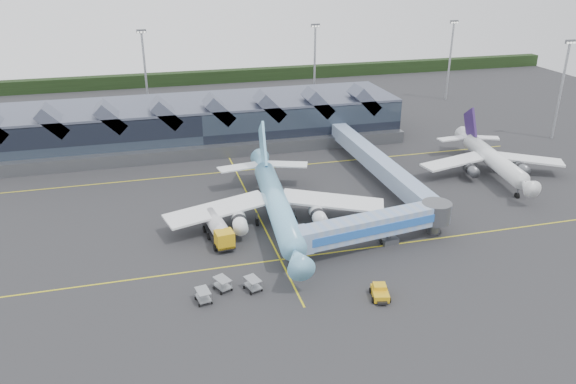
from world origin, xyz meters
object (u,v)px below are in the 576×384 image
object	(u,v)px
main_airliner	(276,201)
regional_jet	(491,158)
jet_bridge	(383,224)
fuel_truck	(217,227)
pushback_tug	(380,292)

from	to	relation	value
main_airliner	regional_jet	distance (m)	46.65
main_airliner	jet_bridge	size ratio (longest dim) A/B	1.55
main_airliner	regional_jet	world-z (taller)	main_airliner
jet_bridge	fuel_truck	world-z (taller)	jet_bridge
main_airliner	jet_bridge	bearing A→B (deg)	-34.14
pushback_tug	regional_jet	bearing A→B (deg)	55.50
regional_jet	fuel_truck	size ratio (longest dim) A/B	2.98
jet_bridge	pushback_tug	size ratio (longest dim) A/B	6.78
jet_bridge	pushback_tug	distance (m)	14.33
fuel_truck	pushback_tug	distance (m)	27.20
regional_jet	fuel_truck	distance (m)	56.88
regional_jet	jet_bridge	xyz separation A→B (m)	(-32.06, -21.18, 0.01)
main_airliner	jet_bridge	xyz separation A→B (m)	(13.45, -10.96, -0.47)
pushback_tug	jet_bridge	bearing A→B (deg)	79.14
jet_bridge	regional_jet	bearing A→B (deg)	24.95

